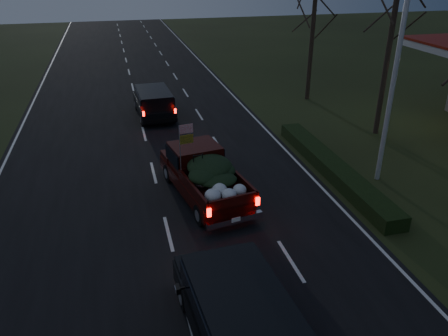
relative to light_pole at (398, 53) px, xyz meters
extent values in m
plane|color=black|center=(-9.50, -2.00, -5.48)|extent=(120.00, 120.00, 0.00)
cube|color=black|center=(-9.50, -2.00, -5.47)|extent=(14.00, 120.00, 0.02)
cube|color=black|center=(-1.70, 1.00, -5.18)|extent=(1.00, 10.00, 0.60)
cylinder|color=silver|center=(0.00, 0.00, -0.98)|extent=(0.20, 0.20, 9.00)
cylinder|color=black|center=(3.00, 5.00, -1.23)|extent=(0.28, 0.28, 8.50)
cylinder|color=black|center=(2.00, 12.00, -1.98)|extent=(0.28, 0.28, 7.00)
cube|color=#340A07|center=(-7.71, 0.43, -4.86)|extent=(2.95, 5.48, 0.57)
cube|color=#340A07|center=(-7.87, 1.35, -4.08)|extent=(2.18, 1.97, 0.94)
cube|color=black|center=(-7.87, 1.35, -3.97)|extent=(2.27, 1.89, 0.57)
cube|color=#340A07|center=(-7.47, -0.90, -4.55)|extent=(2.40, 3.20, 0.06)
ellipsoid|color=black|center=(-7.51, -0.38, -4.08)|extent=(1.96, 2.13, 0.62)
cylinder|color=gray|center=(-8.63, 0.27, -3.35)|extent=(0.03, 0.03, 2.08)
cube|color=red|center=(-8.35, 0.32, -2.49)|extent=(0.54, 0.11, 0.35)
cube|color=gold|center=(-8.35, 0.32, -2.90)|extent=(0.54, 0.11, 0.35)
cube|color=black|center=(-8.60, 10.94, -4.87)|extent=(2.16, 4.81, 0.59)
cube|color=black|center=(-8.60, 10.69, -4.20)|extent=(1.99, 3.53, 0.79)
cube|color=black|center=(-8.60, 10.69, -4.12)|extent=(2.09, 3.43, 0.47)
cube|color=black|center=(-8.47, -7.29, -4.82)|extent=(2.49, 5.28, 0.64)
cube|color=black|center=(-8.45, -7.56, -4.09)|extent=(2.27, 3.88, 0.86)
cube|color=black|center=(-8.45, -7.56, -4.00)|extent=(2.37, 3.78, 0.51)
cube|color=black|center=(-9.79, -6.36, -4.22)|extent=(0.12, 0.24, 0.17)
camera|label=1|loc=(-10.76, -14.94, 3.29)|focal=35.00mm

